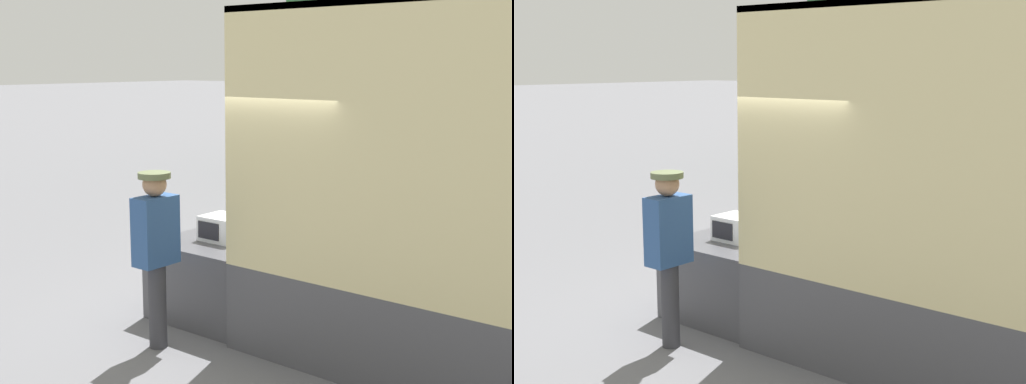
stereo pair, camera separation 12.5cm
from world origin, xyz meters
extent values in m
plane|color=slate|center=(0.00, 0.00, 0.00)|extent=(160.00, 160.00, 0.00)
cube|color=#4C4C51|center=(1.95, 0.00, 0.44)|extent=(3.91, 2.19, 0.87)
cube|color=beige|center=(1.95, 1.06, 2.10)|extent=(3.91, 0.06, 2.46)
cube|color=beige|center=(1.95, -1.06, 2.10)|extent=(3.91, 0.06, 2.46)
cube|color=beige|center=(1.95, 0.00, 3.30)|extent=(3.91, 2.19, 0.06)
cylinder|color=#3370B2|center=(1.10, -0.26, 1.04)|extent=(0.28, 0.28, 0.34)
cube|color=#2D7F33|center=(1.43, 0.55, 1.04)|extent=(0.44, 0.32, 0.34)
cube|color=#4C4C51|center=(-0.65, 0.00, 0.44)|extent=(1.29, 2.08, 0.87)
cube|color=white|center=(-0.64, -0.40, 1.01)|extent=(0.46, 0.41, 0.28)
cube|color=black|center=(-0.69, -0.61, 1.01)|extent=(0.30, 0.01, 0.19)
cube|color=black|center=(-0.71, 0.49, 1.06)|extent=(0.47, 0.39, 0.38)
cylinder|color=slate|center=(-0.52, 0.49, 1.08)|extent=(0.18, 0.21, 0.21)
cylinder|color=red|center=(-0.98, 0.27, 1.13)|extent=(0.04, 0.04, 0.52)
cylinder|color=red|center=(-0.43, 0.27, 1.13)|extent=(0.04, 0.04, 0.52)
cylinder|color=red|center=(-0.98, 0.71, 1.13)|extent=(0.04, 0.04, 0.52)
cylinder|color=red|center=(-0.43, 0.71, 1.13)|extent=(0.04, 0.04, 0.52)
cylinder|color=red|center=(-0.71, 0.27, 1.37)|extent=(0.55, 0.04, 0.04)
cylinder|color=red|center=(-0.71, 0.71, 1.37)|extent=(0.55, 0.04, 0.04)
cylinder|color=#38383D|center=(-0.55, -1.51, 0.43)|extent=(0.18, 0.18, 0.86)
cube|color=#2D5189|center=(-0.55, -1.51, 1.20)|extent=(0.24, 0.44, 0.68)
sphere|color=tan|center=(-0.55, -1.51, 1.66)|extent=(0.24, 0.24, 0.24)
cylinder|color=#606B47|center=(-0.55, -1.51, 1.75)|extent=(0.32, 0.32, 0.06)
cylinder|color=brown|center=(-4.85, 10.07, 1.37)|extent=(0.36, 0.36, 2.74)
camera|label=1|loc=(4.47, -6.16, 2.81)|focal=50.00mm
camera|label=2|loc=(4.56, -6.08, 2.81)|focal=50.00mm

